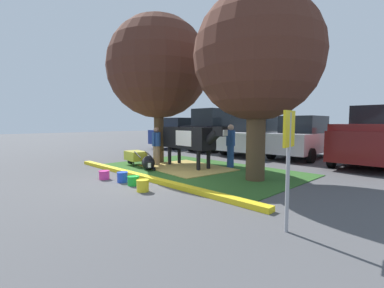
{
  "coord_description": "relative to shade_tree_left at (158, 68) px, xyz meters",
  "views": [
    {
      "loc": [
        6.33,
        -4.63,
        1.73
      ],
      "look_at": [
        -0.89,
        2.41,
        0.9
      ],
      "focal_mm": 24.95,
      "sensor_mm": 36.0,
      "label": 1
    }
  ],
  "objects": [
    {
      "name": "pickup_truck_maroon",
      "position": [
        6.54,
        5.86,
        -2.88
      ],
      "size": [
        2.34,
        5.46,
        2.42
      ],
      "color": "maroon",
      "rests_on": "ground"
    },
    {
      "name": "bucket_green",
      "position": [
        2.82,
        -3.03,
        -3.86
      ],
      "size": [
        0.34,
        0.34,
        0.26
      ],
      "color": "green",
      "rests_on": "ground"
    },
    {
      "name": "person_visitor_near",
      "position": [
        2.93,
        1.15,
        -3.11
      ],
      "size": [
        0.46,
        0.34,
        1.64
      ],
      "color": "#23478C",
      "rests_on": "ground"
    },
    {
      "name": "wheelbarrow",
      "position": [
        -0.02,
        -1.17,
        -3.61
      ],
      "size": [
        1.62,
        0.71,
        0.63
      ],
      "color": "gold",
      "rests_on": "ground"
    },
    {
      "name": "curb_yellow",
      "position": [
        2.4,
        -2.37,
        -3.93
      ],
      "size": [
        8.43,
        0.24,
        0.12
      ],
      "primitive_type": "cube",
      "color": "yellow",
      "rests_on": "ground"
    },
    {
      "name": "ground_plane",
      "position": [
        2.76,
        -2.26,
        -3.99
      ],
      "size": [
        80.0,
        80.0,
        0.0
      ],
      "primitive_type": "plane",
      "color": "#4C4C4F"
    },
    {
      "name": "hatchback_white",
      "position": [
        1.23,
        5.45,
        -3.01
      ],
      "size": [
        2.12,
        4.45,
        2.02
      ],
      "color": "silver",
      "rests_on": "ground"
    },
    {
      "name": "parking_sign",
      "position": [
        7.2,
        -2.98,
        -2.65
      ],
      "size": [
        0.1,
        0.44,
        1.9
      ],
      "color": "#99999E",
      "rests_on": "ground"
    },
    {
      "name": "shade_tree_right",
      "position": [
        4.81,
        -0.11,
        -0.41
      ],
      "size": [
        3.68,
        3.68,
        5.46
      ],
      "color": "#4C3823",
      "rests_on": "ground"
    },
    {
      "name": "cow_holstein",
      "position": [
        1.87,
        0.03,
        -2.87
      ],
      "size": [
        3.14,
        0.85,
        1.58
      ],
      "color": "black",
      "rests_on": "ground"
    },
    {
      "name": "sedan_blue",
      "position": [
        -4.47,
        5.36,
        -3.01
      ],
      "size": [
        2.12,
        4.45,
        2.02
      ],
      "color": "navy",
      "rests_on": "ground"
    },
    {
      "name": "calf_lying",
      "position": [
        1.03,
        -1.27,
        -3.75
      ],
      "size": [
        1.27,
        0.99,
        0.48
      ],
      "color": "black",
      "rests_on": "ground"
    },
    {
      "name": "sedan_silver",
      "position": [
        3.67,
        5.88,
        -3.01
      ],
      "size": [
        2.12,
        4.45,
        2.02
      ],
      "color": "silver",
      "rests_on": "ground"
    },
    {
      "name": "shade_tree_left",
      "position": [
        0.0,
        0.0,
        0.0
      ],
      "size": [
        4.22,
        4.22,
        6.12
      ],
      "color": "#4C3823",
      "rests_on": "ground"
    },
    {
      "name": "bucket_yellow",
      "position": [
        3.55,
        -3.21,
        -3.84
      ],
      "size": [
        0.33,
        0.33,
        0.3
      ],
      "color": "yellow",
      "rests_on": "ground"
    },
    {
      "name": "hay_bedding",
      "position": [
        1.87,
        -0.16,
        -3.97
      ],
      "size": [
        3.43,
        2.72,
        0.04
      ],
      "primitive_type": "cube",
      "rotation": [
        0.0,
        0.0,
        -0.1
      ],
      "color": "tan",
      "rests_on": "ground"
    },
    {
      "name": "bucket_pink",
      "position": [
        1.52,
        -3.24,
        -3.85
      ],
      "size": [
        0.33,
        0.33,
        0.26
      ],
      "color": "#EA3893",
      "rests_on": "ground"
    },
    {
      "name": "person_handler",
      "position": [
        0.53,
        -0.53,
        -3.18
      ],
      "size": [
        0.34,
        0.49,
        1.53
      ],
      "color": "#9E7F5B",
      "rests_on": "ground"
    },
    {
      "name": "bucket_blue",
      "position": [
        2.27,
        -3.05,
        -3.84
      ],
      "size": [
        0.32,
        0.32,
        0.3
      ],
      "color": "blue",
      "rests_on": "ground"
    },
    {
      "name": "suv_black",
      "position": [
        -1.55,
        5.79,
        -2.72
      ],
      "size": [
        2.22,
        4.65,
        2.52
      ],
      "color": "black",
      "rests_on": "ground"
    },
    {
      "name": "grass_island",
      "position": [
        2.4,
        -0.05,
        -3.98
      ],
      "size": [
        7.23,
        4.34,
        0.02
      ],
      "primitive_type": "cube",
      "color": "#2D5B23",
      "rests_on": "ground"
    }
  ]
}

